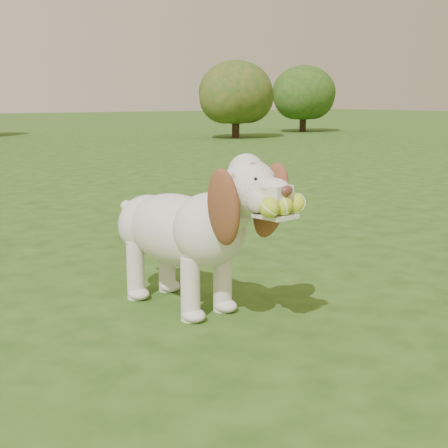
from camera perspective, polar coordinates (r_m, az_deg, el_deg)
ground at (r=3.27m, az=2.14°, el=-5.61°), size 80.00×80.00×0.00m
dog at (r=2.81m, az=-3.16°, el=-0.13°), size 0.47×1.14×0.74m
shrub_f at (r=15.51m, az=1.09°, el=11.94°), size 1.81×1.81×1.87m
shrub_h at (r=18.57m, az=7.29°, el=11.81°), size 1.84×1.84×1.90m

